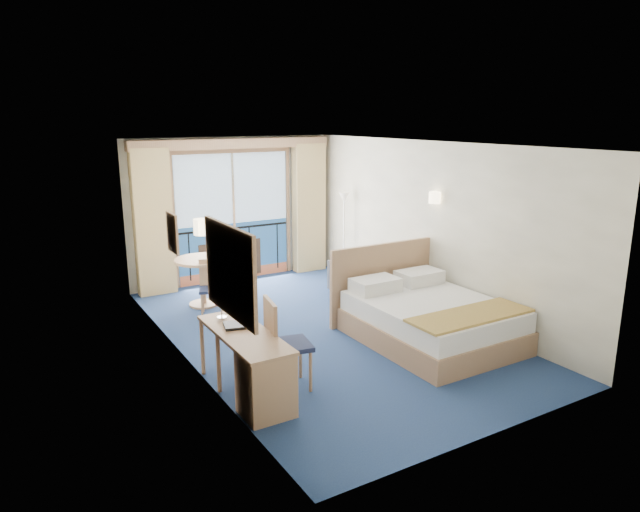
# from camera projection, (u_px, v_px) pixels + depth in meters

# --- Properties ---
(floor) EXTENTS (6.50, 6.50, 0.00)m
(floor) POSITION_uv_depth(u_px,v_px,m) (321.00, 331.00, 8.35)
(floor) COLOR navy
(floor) RESTS_ON ground
(room_walls) EXTENTS (4.04, 6.54, 2.72)m
(room_walls) POSITION_uv_depth(u_px,v_px,m) (321.00, 211.00, 7.92)
(room_walls) COLOR beige
(room_walls) RESTS_ON ground
(balcony_door) EXTENTS (2.36, 0.03, 2.52)m
(balcony_door) POSITION_uv_depth(u_px,v_px,m) (234.00, 221.00, 10.75)
(balcony_door) COLOR navy
(balcony_door) RESTS_ON room_walls
(curtain_left) EXTENTS (0.65, 0.22, 2.55)m
(curtain_left) POSITION_uv_depth(u_px,v_px,m) (153.00, 223.00, 9.83)
(curtain_left) COLOR #D5B675
(curtain_left) RESTS_ON room_walls
(curtain_right) EXTENTS (0.65, 0.22, 2.55)m
(curtain_right) POSITION_uv_depth(u_px,v_px,m) (309.00, 208.00, 11.37)
(curtain_right) COLOR #D5B675
(curtain_right) RESTS_ON room_walls
(pelmet) EXTENTS (3.80, 0.25, 0.18)m
(pelmet) POSITION_uv_depth(u_px,v_px,m) (234.00, 144.00, 10.31)
(pelmet) COLOR tan
(pelmet) RESTS_ON room_walls
(mirror) EXTENTS (0.05, 1.25, 0.95)m
(mirror) POSITION_uv_depth(u_px,v_px,m) (230.00, 271.00, 5.74)
(mirror) COLOR tan
(mirror) RESTS_ON room_walls
(wall_print) EXTENTS (0.04, 0.42, 0.52)m
(wall_print) POSITION_uv_depth(u_px,v_px,m) (173.00, 233.00, 7.36)
(wall_print) COLOR tan
(wall_print) RESTS_ON room_walls
(sconce_left) EXTENTS (0.18, 0.18, 0.18)m
(sconce_left) POSITION_uv_depth(u_px,v_px,m) (201.00, 227.00, 6.44)
(sconce_left) COLOR #FFE5B2
(sconce_left) RESTS_ON room_walls
(sconce_right) EXTENTS (0.18, 0.18, 0.18)m
(sconce_right) POSITION_uv_depth(u_px,v_px,m) (435.00, 198.00, 8.74)
(sconce_right) COLOR #FFE5B2
(sconce_right) RESTS_ON room_walls
(bed) EXTENTS (1.89, 2.25, 1.19)m
(bed) POSITION_uv_depth(u_px,v_px,m) (428.00, 317.00, 7.96)
(bed) COLOR tan
(bed) RESTS_ON ground
(nightstand) EXTENTS (0.39, 0.37, 0.51)m
(nightstand) POSITION_uv_depth(u_px,v_px,m) (396.00, 287.00, 9.61)
(nightstand) COLOR tan
(nightstand) RESTS_ON ground
(phone) EXTENTS (0.17, 0.14, 0.07)m
(phone) POSITION_uv_depth(u_px,v_px,m) (400.00, 271.00, 9.54)
(phone) COLOR silver
(phone) RESTS_ON nightstand
(armchair) EXTENTS (0.92, 0.93, 0.62)m
(armchair) POSITION_uv_depth(u_px,v_px,m) (352.00, 274.00, 10.20)
(armchair) COLOR #484D58
(armchair) RESTS_ON ground
(floor_lamp) EXTENTS (0.23, 0.23, 1.68)m
(floor_lamp) POSITION_uv_depth(u_px,v_px,m) (344.00, 214.00, 10.76)
(floor_lamp) COLOR silver
(floor_lamp) RESTS_ON ground
(desk) EXTENTS (0.54, 1.57, 0.74)m
(desk) POSITION_uv_depth(u_px,v_px,m) (261.00, 374.00, 6.03)
(desk) COLOR tan
(desk) RESTS_ON ground
(desk_chair) EXTENTS (0.56, 0.55, 1.08)m
(desk_chair) POSITION_uv_depth(u_px,v_px,m) (282.00, 339.00, 6.47)
(desk_chair) COLOR #1E2646
(desk_chair) RESTS_ON ground
(folder) EXTENTS (0.40, 0.33, 0.03)m
(folder) POSITION_uv_depth(u_px,v_px,m) (239.00, 325.00, 6.50)
(folder) COLOR black
(folder) RESTS_ON desk
(desk_lamp) EXTENTS (0.12, 0.12, 0.44)m
(desk_lamp) POSITION_uv_depth(u_px,v_px,m) (221.00, 293.00, 6.62)
(desk_lamp) COLOR silver
(desk_lamp) RESTS_ON desk
(round_table) EXTENTS (0.89, 0.89, 0.80)m
(round_table) POSITION_uv_depth(u_px,v_px,m) (202.00, 270.00, 9.37)
(round_table) COLOR tan
(round_table) RESTS_ON ground
(table_chair_a) EXTENTS (0.60, 0.60, 0.99)m
(table_chair_a) POSITION_uv_depth(u_px,v_px,m) (230.00, 269.00, 9.61)
(table_chair_a) COLOR #1E2646
(table_chair_a) RESTS_ON ground
(table_chair_b) EXTENTS (0.49, 0.49, 0.87)m
(table_chair_b) POSITION_uv_depth(u_px,v_px,m) (211.00, 284.00, 9.01)
(table_chair_b) COLOR #1E2646
(table_chair_b) RESTS_ON ground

